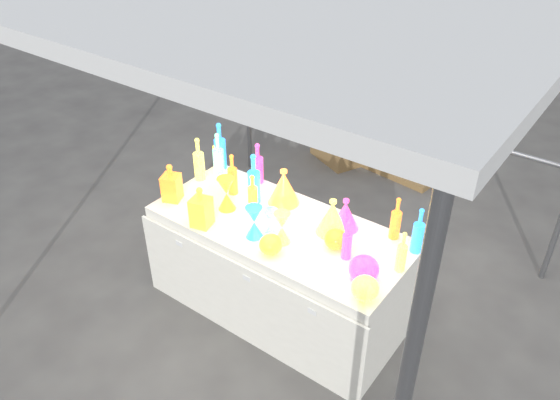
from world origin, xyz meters
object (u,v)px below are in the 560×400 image
Objects in this scene: display_table at (279,268)px; globe_0 at (271,245)px; cardboard_box_closed at (340,143)px; hourglass_0 at (226,194)px; bottle_0 at (218,151)px; decanter_0 at (201,207)px.

display_table is 12.40× the size of globe_0.
cardboard_box_closed is at bearing 111.06° from globe_0.
cardboard_box_closed is 2.73m from globe_0.
bottle_0 is at bearing 137.49° from hourglass_0.
display_table is at bearing -45.51° from cardboard_box_closed.
decanter_0 is at bearing -176.51° from globe_0.
globe_0 is at bearing -44.86° from cardboard_box_closed.
globe_0 is at bearing -63.81° from display_table.
display_table is 1.06m from bottle_0.
decanter_0 is 0.56m from globe_0.
cardboard_box_closed is 2.65m from decanter_0.
cardboard_box_closed is at bearing 89.23° from bottle_0.
display_table is at bearing -21.96° from bottle_0.
bottle_0 is (-0.03, -1.87, 0.70)m from cardboard_box_closed.
cardboard_box_closed is 1.83× the size of decanter_0.
bottle_0 reaches higher than hourglass_0.
hourglass_0 is (-0.42, -0.06, 0.50)m from display_table.
bottle_0 is 0.59m from hourglass_0.
hourglass_0 is at bearing -172.42° from display_table.
hourglass_0 is at bearing 158.72° from globe_0.
hourglass_0 is at bearing -42.51° from bottle_0.
globe_0 is (0.55, -0.21, -0.06)m from hourglass_0.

